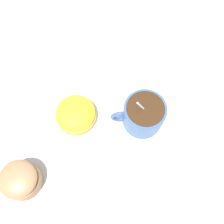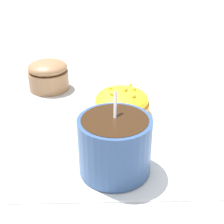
{
  "view_description": "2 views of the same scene",
  "coord_description": "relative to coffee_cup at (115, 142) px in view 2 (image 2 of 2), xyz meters",
  "views": [
    {
      "loc": [
        0.01,
        0.21,
        0.58
      ],
      "look_at": [
        -0.01,
        -0.0,
        0.04
      ],
      "focal_mm": 42.0,
      "sensor_mm": 36.0,
      "label": 1
    },
    {
      "loc": [
        -0.4,
        0.03,
        0.26
      ],
      "look_at": [
        0.01,
        0.01,
        0.04
      ],
      "focal_mm": 50.0,
      "sensor_mm": 36.0,
      "label": 2
    }
  ],
  "objects": [
    {
      "name": "ground_plane",
      "position": [
        0.07,
        -0.01,
        -0.04
      ],
      "size": [
        3.0,
        3.0,
        0.0
      ],
      "primitive_type": "plane",
      "color": "#B2B2B7"
    },
    {
      "name": "sugar_bowl",
      "position": [
        0.27,
        0.12,
        -0.01
      ],
      "size": [
        0.08,
        0.08,
        0.06
      ],
      "color": "#99704C",
      "rests_on": "ground_plane"
    },
    {
      "name": "paper_napkin",
      "position": [
        0.07,
        -0.01,
        -0.04
      ],
      "size": [
        0.27,
        0.27,
        0.0
      ],
      "color": "white",
      "rests_on": "ground_plane"
    },
    {
      "name": "frosted_pastry",
      "position": [
        0.15,
        -0.02,
        -0.02
      ],
      "size": [
        0.09,
        0.09,
        0.05
      ],
      "color": "#D19347",
      "rests_on": "paper_napkin"
    },
    {
      "name": "coffee_cup",
      "position": [
        0.0,
        0.0,
        0.0
      ],
      "size": [
        0.12,
        0.09,
        0.1
      ],
      "color": "#335184",
      "rests_on": "paper_napkin"
    }
  ]
}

